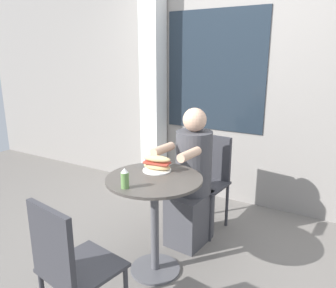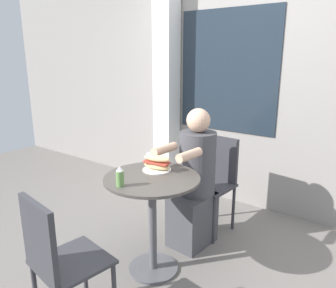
{
  "view_description": "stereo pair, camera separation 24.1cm",
  "coord_description": "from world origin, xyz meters",
  "px_view_note": "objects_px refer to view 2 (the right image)",
  "views": [
    {
      "loc": [
        1.18,
        -1.82,
        1.58
      ],
      "look_at": [
        0.0,
        0.19,
        0.95
      ],
      "focal_mm": 35.0,
      "sensor_mm": 36.0,
      "label": 1
    },
    {
      "loc": [
        1.39,
        -1.68,
        1.58
      ],
      "look_at": [
        0.0,
        0.19,
        0.95
      ],
      "focal_mm": 35.0,
      "sensor_mm": 36.0,
      "label": 2
    }
  ],
  "objects_px": {
    "diner_chair": "(215,175)",
    "drink_cup": "(151,159)",
    "condiment_bottle": "(120,177)",
    "cafe_table": "(152,203)",
    "sandwich_on_plate": "(157,164)",
    "seated_diner": "(195,186)",
    "empty_chair_across": "(56,256)"
  },
  "relations": [
    {
      "from": "diner_chair",
      "to": "drink_cup",
      "type": "height_order",
      "value": "diner_chair"
    },
    {
      "from": "drink_cup",
      "to": "condiment_bottle",
      "type": "bearing_deg",
      "value": -74.44
    },
    {
      "from": "condiment_bottle",
      "to": "drink_cup",
      "type": "bearing_deg",
      "value": 105.56
    },
    {
      "from": "cafe_table",
      "to": "condiment_bottle",
      "type": "distance_m",
      "value": 0.38
    },
    {
      "from": "sandwich_on_plate",
      "to": "seated_diner",
      "type": "bearing_deg",
      "value": 75.42
    },
    {
      "from": "condiment_bottle",
      "to": "diner_chair",
      "type": "bearing_deg",
      "value": 84.46
    },
    {
      "from": "drink_cup",
      "to": "condiment_bottle",
      "type": "xyz_separation_m",
      "value": [
        0.13,
        -0.47,
        0.02
      ]
    },
    {
      "from": "cafe_table",
      "to": "sandwich_on_plate",
      "type": "relative_size",
      "value": 3.37
    },
    {
      "from": "cafe_table",
      "to": "diner_chair",
      "type": "bearing_deg",
      "value": 86.7
    },
    {
      "from": "empty_chair_across",
      "to": "diner_chair",
      "type": "bearing_deg",
      "value": 95.31
    },
    {
      "from": "cafe_table",
      "to": "diner_chair",
      "type": "distance_m",
      "value": 0.86
    },
    {
      "from": "sandwich_on_plate",
      "to": "drink_cup",
      "type": "distance_m",
      "value": 0.16
    },
    {
      "from": "seated_diner",
      "to": "diner_chair",
      "type": "bearing_deg",
      "value": -87.13
    },
    {
      "from": "sandwich_on_plate",
      "to": "drink_cup",
      "type": "relative_size",
      "value": 2.49
    },
    {
      "from": "empty_chair_across",
      "to": "drink_cup",
      "type": "bearing_deg",
      "value": 106.91
    },
    {
      "from": "diner_chair",
      "to": "empty_chair_across",
      "type": "relative_size",
      "value": 1.0
    },
    {
      "from": "cafe_table",
      "to": "diner_chair",
      "type": "height_order",
      "value": "diner_chair"
    },
    {
      "from": "sandwich_on_plate",
      "to": "condiment_bottle",
      "type": "distance_m",
      "value": 0.39
    },
    {
      "from": "sandwich_on_plate",
      "to": "drink_cup",
      "type": "height_order",
      "value": "sandwich_on_plate"
    },
    {
      "from": "cafe_table",
      "to": "sandwich_on_plate",
      "type": "distance_m",
      "value": 0.29
    },
    {
      "from": "cafe_table",
      "to": "condiment_bottle",
      "type": "bearing_deg",
      "value": -102.85
    },
    {
      "from": "cafe_table",
      "to": "seated_diner",
      "type": "relative_size",
      "value": 0.64
    },
    {
      "from": "seated_diner",
      "to": "drink_cup",
      "type": "distance_m",
      "value": 0.47
    },
    {
      "from": "sandwich_on_plate",
      "to": "cafe_table",
      "type": "bearing_deg",
      "value": -65.32
    },
    {
      "from": "drink_cup",
      "to": "empty_chair_across",
      "type": "bearing_deg",
      "value": -81.64
    },
    {
      "from": "empty_chair_across",
      "to": "drink_cup",
      "type": "xyz_separation_m",
      "value": [
        -0.15,
        1.0,
        0.28
      ]
    },
    {
      "from": "diner_chair",
      "to": "empty_chair_across",
      "type": "xyz_separation_m",
      "value": [
        -0.09,
        -1.64,
        0.0
      ]
    },
    {
      "from": "cafe_table",
      "to": "condiment_bottle",
      "type": "xyz_separation_m",
      "value": [
        -0.06,
        -0.26,
        0.27
      ]
    },
    {
      "from": "seated_diner",
      "to": "drink_cup",
      "type": "bearing_deg",
      "value": 56.79
    },
    {
      "from": "diner_chair",
      "to": "sandwich_on_plate",
      "type": "bearing_deg",
      "value": 85.91
    },
    {
      "from": "diner_chair",
      "to": "drink_cup",
      "type": "bearing_deg",
      "value": 73.96
    },
    {
      "from": "diner_chair",
      "to": "seated_diner",
      "type": "height_order",
      "value": "seated_diner"
    }
  ]
}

